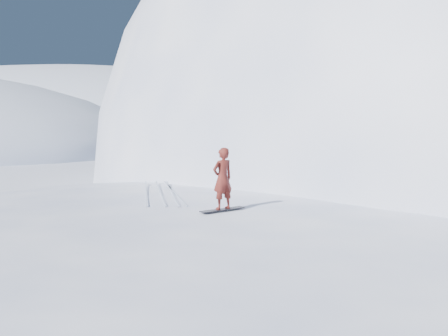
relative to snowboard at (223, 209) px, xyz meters
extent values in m
plane|color=white|center=(-2.33, -0.77, -2.41)|extent=(400.00, 400.00, 0.00)
ellipsoid|color=white|center=(-1.33, 2.23, -2.41)|extent=(36.00, 28.00, 4.80)
ellipsoid|color=white|center=(7.67, 19.23, -2.41)|extent=(28.00, 24.00, 18.00)
ellipsoid|color=white|center=(-42.33, 109.23, -2.41)|extent=(140.00, 90.00, 36.00)
ellipsoid|color=white|center=(-4.33, 5.23, -2.41)|extent=(7.00, 6.30, 1.00)
ellipsoid|color=white|center=(4.67, 3.23, -2.41)|extent=(4.00, 3.60, 0.60)
cube|color=black|center=(0.00, 0.00, 0.00)|extent=(1.28, 1.09, 0.02)
imported|color=maroon|center=(0.00, 0.00, 0.89)|extent=(0.76, 0.72, 1.75)
cube|color=silver|center=(-2.86, 3.44, 0.01)|extent=(1.26, 5.89, 0.04)
cube|color=silver|center=(-2.36, 3.44, 0.01)|extent=(1.37, 5.87, 0.04)
cube|color=silver|center=(-1.95, 3.44, 0.01)|extent=(1.32, 5.88, 0.04)
cube|color=silver|center=(-1.88, 3.44, 0.01)|extent=(1.65, 5.80, 0.04)
camera|label=1|loc=(0.58, -13.96, 2.54)|focal=40.00mm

